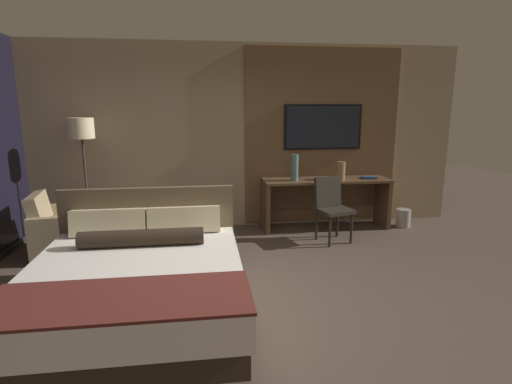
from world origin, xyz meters
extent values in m
plane|color=#4C3D33|center=(0.00, 0.00, 0.00)|extent=(16.00, 16.00, 0.00)
cube|color=tan|center=(0.00, 2.60, 1.40)|extent=(7.20, 0.06, 2.80)
cube|color=brown|center=(1.43, 2.56, 1.40)|extent=(2.44, 0.03, 2.70)
cube|color=#33281E|center=(-1.07, -0.17, 0.11)|extent=(1.81, 1.96, 0.22)
cube|color=silver|center=(-1.07, -0.17, 0.36)|extent=(1.87, 2.03, 0.29)
cube|color=#56231E|center=(-1.07, -0.82, 0.52)|extent=(1.89, 0.71, 0.02)
cube|color=brown|center=(-1.07, 0.89, 0.49)|extent=(1.91, 0.08, 0.99)
cube|color=beige|center=(-1.47, 0.75, 0.65)|extent=(0.79, 0.23, 0.31)
cube|color=beige|center=(-0.67, 0.75, 0.65)|extent=(0.79, 0.23, 0.31)
cylinder|color=#2D2319|center=(-1.07, 0.33, 0.59)|extent=(1.21, 0.17, 0.17)
cube|color=brown|center=(1.43, 2.25, 0.76)|extent=(1.94, 0.56, 0.03)
cube|color=brown|center=(0.49, 2.25, 0.37)|extent=(0.06, 0.50, 0.74)
cube|color=brown|center=(2.37, 2.25, 0.37)|extent=(0.06, 0.50, 0.74)
cube|color=brown|center=(1.43, 2.51, 0.45)|extent=(1.82, 0.02, 0.37)
cube|color=black|center=(1.43, 2.52, 1.55)|extent=(1.23, 0.04, 0.69)
cube|color=black|center=(1.43, 2.50, 1.55)|extent=(1.16, 0.01, 0.64)
cube|color=#28231E|center=(1.35, 1.60, 0.45)|extent=(0.54, 0.52, 0.05)
cube|color=#28231E|center=(1.30, 1.78, 0.69)|extent=(0.42, 0.21, 0.42)
cylinder|color=black|center=(1.23, 1.39, 0.21)|extent=(0.04, 0.04, 0.43)
cylinder|color=black|center=(1.57, 1.49, 0.21)|extent=(0.04, 0.04, 0.43)
cylinder|color=black|center=(1.14, 1.72, 0.21)|extent=(0.04, 0.04, 0.43)
cylinder|color=black|center=(1.48, 1.81, 0.21)|extent=(0.04, 0.04, 0.43)
cube|color=#998460|center=(-2.20, 1.64, 0.22)|extent=(0.84, 0.70, 0.44)
cube|color=#998460|center=(-2.51, 1.60, 0.62)|extent=(0.28, 0.62, 0.38)
cube|color=#998460|center=(-2.15, 1.29, 0.29)|extent=(0.77, 0.20, 0.58)
cube|color=#998460|center=(-2.25, 1.99, 0.29)|extent=(0.77, 0.20, 0.58)
cylinder|color=#282623|center=(-2.07, 2.19, 0.01)|extent=(0.28, 0.28, 0.03)
cylinder|color=#332D28|center=(-2.07, 2.19, 0.74)|extent=(0.03, 0.03, 1.48)
cylinder|color=beige|center=(-2.07, 2.19, 1.58)|extent=(0.34, 0.34, 0.28)
cylinder|color=#4C706B|center=(0.92, 2.21, 0.97)|extent=(0.11, 0.11, 0.39)
cylinder|color=#846647|center=(1.63, 2.20, 0.91)|extent=(0.14, 0.14, 0.27)
cube|color=navy|center=(2.10, 2.21, 0.79)|extent=(0.24, 0.19, 0.03)
cylinder|color=gray|center=(2.68, 2.14, 0.14)|extent=(0.22, 0.22, 0.28)
camera|label=1|loc=(-0.47, -3.57, 1.88)|focal=28.00mm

